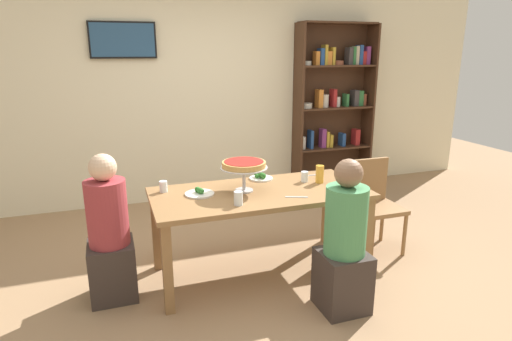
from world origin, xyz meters
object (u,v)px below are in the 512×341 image
(deep_dish_pizza_stand, at_px, (244,166))
(water_glass_clear_far, at_px, (305,177))
(television, at_px, (123,40))
(diner_head_west, at_px, (110,239))
(cutlery_fork_near, at_px, (339,192))
(water_glass_clear_spare, at_px, (238,198))
(cutlery_knife_near, at_px, (311,175))
(diner_near_right, at_px, (344,248))
(cutlery_fork_far, at_px, (297,197))
(salad_plate_near_diner, at_px, (200,193))
(water_glass_clear_near, at_px, (163,186))
(dining_table, at_px, (260,201))
(beer_glass_amber_tall, at_px, (320,174))
(salad_plate_far_diner, at_px, (261,177))
(bookshelf, at_px, (334,104))
(chair_head_east, at_px, (375,200))

(deep_dish_pizza_stand, distance_m, water_glass_clear_far, 0.61)
(television, relative_size, water_glass_clear_far, 7.97)
(diner_head_west, height_order, water_glass_clear_far, diner_head_west)
(water_glass_clear_far, height_order, cutlery_fork_near, water_glass_clear_far)
(diner_head_west, relative_size, water_glass_clear_far, 12.45)
(water_glass_clear_spare, xyz_separation_m, cutlery_knife_near, (0.87, 0.53, -0.05))
(diner_near_right, height_order, cutlery_fork_far, diner_near_right)
(diner_near_right, distance_m, salad_plate_near_diner, 1.21)
(salad_plate_near_diner, distance_m, water_glass_clear_near, 0.32)
(water_glass_clear_far, relative_size, cutlery_knife_near, 0.51)
(diner_head_west, height_order, cutlery_fork_near, diner_head_west)
(cutlery_fork_near, relative_size, cutlery_fork_far, 1.00)
(diner_head_west, distance_m, cutlery_fork_far, 1.47)
(dining_table, bearing_deg, deep_dish_pizza_stand, 159.82)
(television, distance_m, cutlery_knife_near, 2.67)
(dining_table, xyz_separation_m, diner_head_west, (-1.20, 0.01, -0.16))
(water_glass_clear_near, relative_size, cutlery_knife_near, 0.50)
(beer_glass_amber_tall, relative_size, cutlery_fork_far, 0.86)
(dining_table, relative_size, cutlery_knife_near, 9.87)
(water_glass_clear_spare, bearing_deg, cutlery_fork_near, 0.94)
(beer_glass_amber_tall, bearing_deg, cutlery_knife_near, 82.59)
(water_glass_clear_far, bearing_deg, water_glass_clear_near, 174.11)
(dining_table, bearing_deg, salad_plate_far_diner, 69.50)
(television, bearing_deg, bookshelf, -1.96)
(cutlery_knife_near, bearing_deg, cutlery_fork_near, 88.19)
(television, bearing_deg, water_glass_clear_far, -55.67)
(television, distance_m, chair_head_east, 3.27)
(dining_table, distance_m, beer_glass_amber_tall, 0.60)
(television, distance_m, deep_dish_pizza_stand, 2.43)
(water_glass_clear_spare, bearing_deg, water_glass_clear_near, 134.41)
(salad_plate_far_diner, bearing_deg, water_glass_clear_far, -30.28)
(salad_plate_far_diner, distance_m, water_glass_clear_far, 0.40)
(water_glass_clear_near, distance_m, water_glass_clear_far, 1.22)
(diner_near_right, distance_m, chair_head_east, 1.14)
(diner_near_right, bearing_deg, television, 24.62)
(diner_near_right, relative_size, water_glass_clear_spare, 10.78)
(diner_near_right, bearing_deg, salad_plate_near_diner, 48.49)
(deep_dish_pizza_stand, bearing_deg, water_glass_clear_far, 7.06)
(water_glass_clear_spare, bearing_deg, salad_plate_near_diner, 124.45)
(salad_plate_near_diner, xyz_separation_m, water_glass_clear_far, (0.95, 0.05, 0.03))
(diner_near_right, bearing_deg, chair_head_east, -45.18)
(water_glass_clear_near, bearing_deg, television, 94.39)
(diner_near_right, height_order, chair_head_east, diner_near_right)
(salad_plate_near_diner, bearing_deg, diner_head_west, -174.61)
(beer_glass_amber_tall, relative_size, water_glass_clear_near, 1.71)
(diner_near_right, height_order, cutlery_fork_near, diner_near_right)
(deep_dish_pizza_stand, xyz_separation_m, water_glass_clear_spare, (-0.14, -0.30, -0.16))
(cutlery_fork_near, distance_m, cutlery_knife_near, 0.52)
(salad_plate_far_diner, height_order, cutlery_fork_near, salad_plate_far_diner)
(beer_glass_amber_tall, height_order, water_glass_clear_spare, beer_glass_amber_tall)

